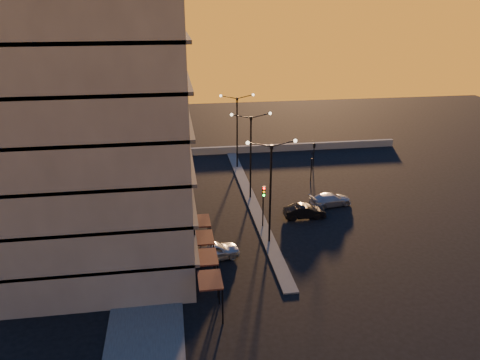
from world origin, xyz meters
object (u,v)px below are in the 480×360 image
Objects in this scene: traffic_light_main at (263,200)px; car_wagon at (330,200)px; car_hatchback at (213,251)px; streetlamp_mid at (251,149)px; car_sedan at (305,211)px.

traffic_light_main is 0.94× the size of car_wagon.
car_hatchback is (-5.28, -5.03, -2.10)m from traffic_light_main.
car_hatchback is 1.01× the size of car_wagon.
car_hatchback is at bearing -136.38° from traffic_light_main.
streetlamp_mid is at bearing 57.64° from car_wagon.
streetlamp_mid is 2.31× the size of car_sedan.
traffic_light_main is at bearing -60.46° from car_hatchback.
streetlamp_mid reaches higher than car_hatchback.
car_hatchback reaches higher than car_sedan.
streetlamp_mid is 9.91m from car_wagon.
car_wagon is (13.28, 9.01, -0.13)m from car_hatchback.
car_hatchback is 16.05m from car_wagon.
streetlamp_mid is at bearing 39.27° from car_sedan.
car_hatchback is at bearing 113.31° from car_wagon.
streetlamp_mid is at bearing 90.00° from traffic_light_main.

